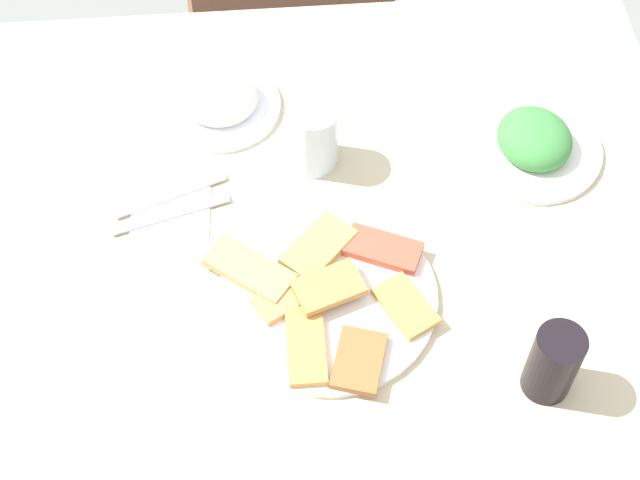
# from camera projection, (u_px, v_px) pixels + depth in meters

# --- Properties ---
(ground_plane) EXTENTS (6.00, 6.00, 0.00)m
(ground_plane) POSITION_uv_depth(u_px,v_px,m) (317.00, 424.00, 2.09)
(ground_plane) COLOR gray
(dining_table) EXTENTS (1.17, 0.94, 0.75)m
(dining_table) POSITION_uv_depth(u_px,v_px,m) (315.00, 249.00, 1.53)
(dining_table) COLOR beige
(dining_table) RESTS_ON ground_plane
(dining_chair) EXTENTS (0.45, 0.46, 0.92)m
(dining_chair) POSITION_uv_depth(u_px,v_px,m) (287.00, 2.00, 2.06)
(dining_chair) COLOR brown
(dining_chair) RESTS_ON ground_plane
(pide_platter) EXTENTS (0.33, 0.32, 0.04)m
(pide_platter) POSITION_uv_depth(u_px,v_px,m) (326.00, 294.00, 1.38)
(pide_platter) COLOR white
(pide_platter) RESTS_ON dining_table
(salad_plate_greens) EXTENTS (0.20, 0.20, 0.06)m
(salad_plate_greens) POSITION_uv_depth(u_px,v_px,m) (220.00, 99.00, 1.58)
(salad_plate_greens) COLOR white
(salad_plate_greens) RESTS_ON dining_table
(salad_plate_rice) EXTENTS (0.22, 0.22, 0.07)m
(salad_plate_rice) POSITION_uv_depth(u_px,v_px,m) (534.00, 142.00, 1.53)
(salad_plate_rice) COLOR white
(salad_plate_rice) RESTS_ON dining_table
(soda_can) EXTENTS (0.07, 0.07, 0.12)m
(soda_can) POSITION_uv_depth(u_px,v_px,m) (553.00, 363.00, 1.27)
(soda_can) COLOR black
(soda_can) RESTS_ON dining_table
(drinking_glass) EXTENTS (0.08, 0.08, 0.12)m
(drinking_glass) POSITION_uv_depth(u_px,v_px,m) (314.00, 136.00, 1.49)
(drinking_glass) COLOR silver
(drinking_glass) RESTS_ON dining_table
(paper_napkin) EXTENTS (0.12, 0.12, 0.00)m
(paper_napkin) POSITION_uv_depth(u_px,v_px,m) (171.00, 206.00, 1.48)
(paper_napkin) COLOR white
(paper_napkin) RESTS_ON dining_table
(fork) EXTENTS (0.18, 0.07, 0.00)m
(fork) POSITION_uv_depth(u_px,v_px,m) (171.00, 214.00, 1.47)
(fork) COLOR silver
(fork) RESTS_ON paper_napkin
(spoon) EXTENTS (0.17, 0.08, 0.00)m
(spoon) POSITION_uv_depth(u_px,v_px,m) (171.00, 195.00, 1.49)
(spoon) COLOR silver
(spoon) RESTS_ON paper_napkin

